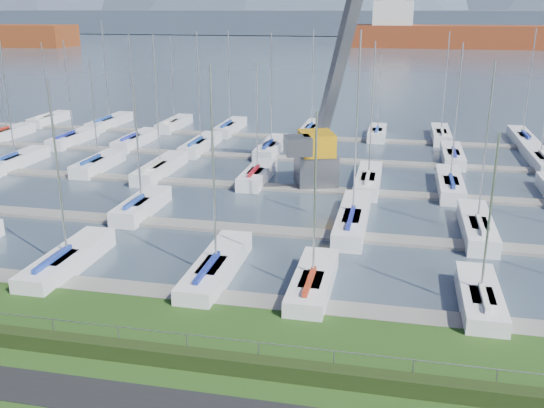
# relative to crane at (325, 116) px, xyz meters

# --- Properties ---
(path) EXTENTS (160.00, 2.00, 0.04)m
(path) POSITION_rel_crane_xyz_m (-0.88, -31.61, -5.32)
(path) COLOR black
(path) RESTS_ON grass
(water) EXTENTS (800.00, 540.00, 0.20)m
(water) POSITION_rel_crane_xyz_m (-0.88, 231.39, -5.73)
(water) COLOR #3F4D5C
(hedge) EXTENTS (80.00, 0.70, 0.70)m
(hedge) POSITION_rel_crane_xyz_m (-0.88, -29.01, -4.98)
(hedge) COLOR #202F11
(hedge) RESTS_ON grass
(fence) EXTENTS (80.00, 0.04, 0.04)m
(fence) POSITION_rel_crane_xyz_m (-0.88, -28.61, -4.13)
(fence) COLOR gray
(fence) RESTS_ON grass
(foothill) EXTENTS (900.00, 80.00, 12.00)m
(foothill) POSITION_rel_crane_xyz_m (-0.88, 301.39, 0.67)
(foothill) COLOR #3C4859
(foothill) RESTS_ON water
(docks) EXTENTS (90.00, 41.60, 0.25)m
(docks) POSITION_rel_crane_xyz_m (-0.88, -2.61, -5.55)
(docks) COLOR gray
(docks) RESTS_ON water
(crane) EXTENTS (7.47, 13.01, 22.35)m
(crane) POSITION_rel_crane_xyz_m (0.00, 0.00, 0.00)
(crane) COLOR #5C5D64
(crane) RESTS_ON water
(cargo_ship_mid) EXTENTS (98.16, 20.08, 21.50)m
(cargo_ship_mid) POSITION_rel_crane_xyz_m (31.17, 185.51, -1.77)
(cargo_ship_mid) COLOR maroon
(cargo_ship_mid) RESTS_ON water
(sailboat_fleet) EXTENTS (74.01, 49.69, 13.81)m
(sailboat_fleet) POSITION_rel_crane_xyz_m (-3.76, 0.65, 0.13)
(sailboat_fleet) COLOR navy
(sailboat_fleet) RESTS_ON water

